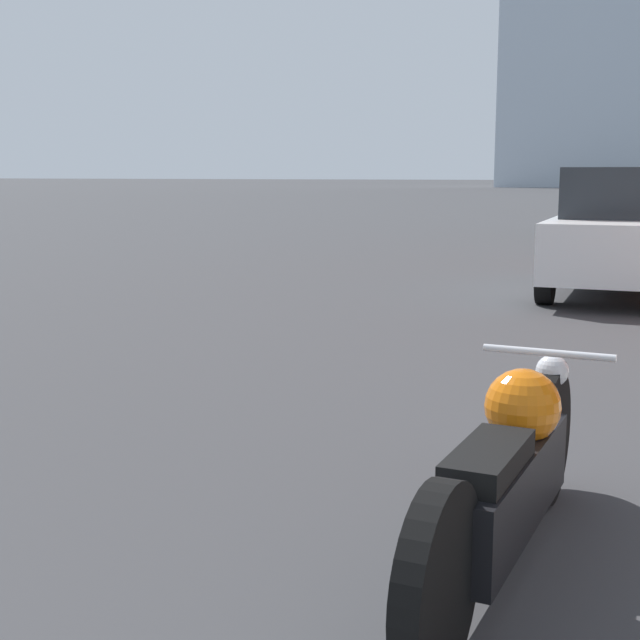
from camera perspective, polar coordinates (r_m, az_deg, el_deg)
motorcycle at (r=3.75m, az=11.94°, el=-9.67°), size 0.62×2.40×0.79m
parked_car_white at (r=12.46m, az=18.69°, el=5.32°), size 1.80×4.02×1.68m
parked_car_green at (r=24.65m, az=19.47°, el=7.03°), size 1.84×3.94×1.65m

